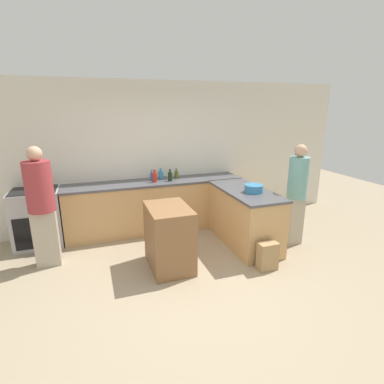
% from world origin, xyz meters
% --- Properties ---
extents(ground_plane, '(14.00, 14.00, 0.00)m').
position_xyz_m(ground_plane, '(0.00, 0.00, 0.00)').
color(ground_plane, tan).
extents(wall_back, '(8.00, 0.06, 2.70)m').
position_xyz_m(wall_back, '(0.00, 2.26, 1.35)').
color(wall_back, silver).
rests_on(wall_back, ground_plane).
extents(counter_back, '(3.23, 0.64, 0.94)m').
position_xyz_m(counter_back, '(0.00, 1.93, 0.47)').
color(counter_back, tan).
rests_on(counter_back, ground_plane).
extents(counter_peninsula, '(0.69, 1.54, 0.94)m').
position_xyz_m(counter_peninsula, '(1.27, 0.88, 0.47)').
color(counter_peninsula, tan).
rests_on(counter_peninsula, ground_plane).
extents(range_oven, '(0.74, 0.61, 0.95)m').
position_xyz_m(range_oven, '(-1.99, 1.93, 0.47)').
color(range_oven, '#ADADB2').
rests_on(range_oven, ground_plane).
extents(island_table, '(0.57, 0.82, 0.91)m').
position_xyz_m(island_table, '(-0.12, 0.52, 0.45)').
color(island_table, brown).
rests_on(island_table, ground_plane).
extents(mixing_bowl, '(0.29, 0.29, 0.12)m').
position_xyz_m(mixing_bowl, '(1.31, 0.70, 1.00)').
color(mixing_bowl, teal).
rests_on(mixing_bowl, counter_peninsula).
extents(olive_oil_bottle, '(0.07, 0.07, 0.19)m').
position_xyz_m(olive_oil_bottle, '(0.42, 2.01, 1.01)').
color(olive_oil_bottle, '#475B1E').
rests_on(olive_oil_bottle, counter_back).
extents(wine_bottle_dark, '(0.08, 0.08, 0.22)m').
position_xyz_m(wine_bottle_dark, '(0.26, 1.86, 1.02)').
color(wine_bottle_dark, black).
rests_on(wine_bottle_dark, counter_back).
extents(dish_soap_bottle, '(0.08, 0.08, 0.20)m').
position_xyz_m(dish_soap_bottle, '(0.14, 2.07, 1.01)').
color(dish_soap_bottle, '#338CBF').
rests_on(dish_soap_bottle, counter_back).
extents(hot_sauce_bottle, '(0.09, 0.09, 0.23)m').
position_xyz_m(hot_sauce_bottle, '(-0.02, 1.87, 1.03)').
color(hot_sauce_bottle, red).
rests_on(hot_sauce_bottle, counter_back).
extents(water_bottle_blue, '(0.06, 0.06, 0.19)m').
position_xyz_m(water_bottle_blue, '(-0.04, 2.02, 1.01)').
color(water_bottle_blue, '#386BB7').
rests_on(water_bottle_blue, counter_back).
extents(person_by_range, '(0.36, 0.36, 1.74)m').
position_xyz_m(person_by_range, '(-1.78, 1.15, 0.94)').
color(person_by_range, '#ADA38E').
rests_on(person_by_range, ground_plane).
extents(person_at_peninsula, '(0.31, 0.31, 1.68)m').
position_xyz_m(person_at_peninsula, '(2.04, 0.58, 0.92)').
color(person_at_peninsula, '#ADA38E').
rests_on(person_at_peninsula, ground_plane).
extents(paper_bag, '(0.28, 0.16, 0.41)m').
position_xyz_m(paper_bag, '(1.17, -0.02, 0.20)').
color(paper_bag, '#A88456').
rests_on(paper_bag, ground_plane).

